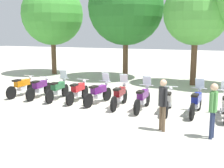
# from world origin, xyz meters

# --- Properties ---
(ground_plane) EXTENTS (80.00, 80.00, 0.00)m
(ground_plane) POSITION_xyz_m (0.00, 0.00, 0.00)
(ground_plane) COLOR #BCB7A8
(motorcycle_0) EXTENTS (0.62, 2.19, 0.99)m
(motorcycle_0) POSITION_xyz_m (-4.84, 0.32, 0.50)
(motorcycle_0) COLOR black
(motorcycle_0) RESTS_ON ground_plane
(motorcycle_1) EXTENTS (0.62, 2.19, 0.99)m
(motorcycle_1) POSITION_xyz_m (-3.77, 0.31, 0.50)
(motorcycle_1) COLOR black
(motorcycle_1) RESTS_ON ground_plane
(motorcycle_2) EXTENTS (0.62, 2.19, 1.37)m
(motorcycle_2) POSITION_xyz_m (-2.69, 0.25, 0.52)
(motorcycle_2) COLOR black
(motorcycle_2) RESTS_ON ground_plane
(motorcycle_3) EXTENTS (0.62, 2.19, 0.99)m
(motorcycle_3) POSITION_xyz_m (-1.62, 0.25, 0.50)
(motorcycle_3) COLOR black
(motorcycle_3) RESTS_ON ground_plane
(motorcycle_4) EXTENTS (0.72, 2.17, 1.37)m
(motorcycle_4) POSITION_xyz_m (-0.53, 0.18, 0.52)
(motorcycle_4) COLOR black
(motorcycle_4) RESTS_ON ground_plane
(motorcycle_5) EXTENTS (0.62, 2.19, 1.37)m
(motorcycle_5) POSITION_xyz_m (0.53, 0.03, 0.52)
(motorcycle_5) COLOR black
(motorcycle_5) RESTS_ON ground_plane
(motorcycle_6) EXTENTS (0.62, 2.19, 1.37)m
(motorcycle_6) POSITION_xyz_m (1.61, -0.13, 0.52)
(motorcycle_6) COLOR black
(motorcycle_6) RESTS_ON ground_plane
(motorcycle_7) EXTENTS (0.62, 2.19, 0.99)m
(motorcycle_7) POSITION_xyz_m (2.68, -0.07, 0.50)
(motorcycle_7) COLOR black
(motorcycle_7) RESTS_ON ground_plane
(motorcycle_8) EXTENTS (0.62, 2.19, 1.37)m
(motorcycle_8) POSITION_xyz_m (3.76, -0.01, 0.52)
(motorcycle_8) COLOR black
(motorcycle_8) RESTS_ON ground_plane
(person_0) EXTENTS (0.35, 0.33, 1.74)m
(person_0) POSITION_xyz_m (2.89, -2.42, 1.02)
(person_0) COLOR brown
(person_0) RESTS_ON ground_plane
(person_1) EXTENTS (0.28, 0.41, 1.73)m
(person_1) POSITION_xyz_m (4.46, -2.56, 1.02)
(person_1) COLOR #232D4C
(person_1) RESTS_ON ground_plane
(tree_0) EXTENTS (4.57, 4.57, 6.78)m
(tree_0) POSITION_xyz_m (-7.46, 7.61, 4.48)
(tree_0) COLOR brown
(tree_0) RESTS_ON ground_plane
(tree_1) EXTENTS (5.08, 5.08, 7.37)m
(tree_1) POSITION_xyz_m (-1.68, 7.50, 4.82)
(tree_1) COLOR brown
(tree_1) RESTS_ON ground_plane
(tree_2) EXTENTS (3.85, 3.85, 6.26)m
(tree_2) POSITION_xyz_m (2.99, 6.56, 4.32)
(tree_2) COLOR brown
(tree_2) RESTS_ON ground_plane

